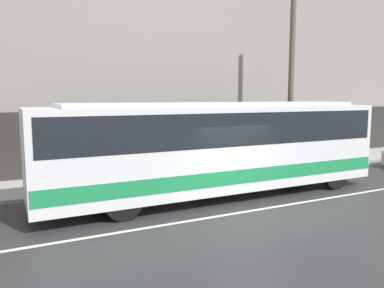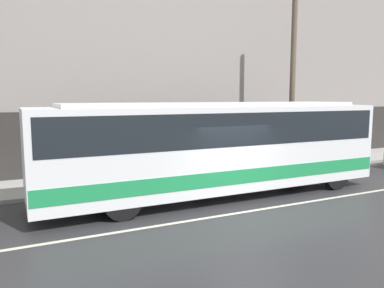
# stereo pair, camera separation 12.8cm
# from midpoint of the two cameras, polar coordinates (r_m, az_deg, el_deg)

# --- Properties ---
(ground_plane) EXTENTS (60.00, 60.00, 0.00)m
(ground_plane) POSITION_cam_midpoint_polar(r_m,az_deg,el_deg) (11.40, 8.07, -10.15)
(ground_plane) COLOR #2D2D30
(sidewalk) EXTENTS (60.00, 3.18, 0.14)m
(sidewalk) POSITION_cam_midpoint_polar(r_m,az_deg,el_deg) (16.14, -3.32, -4.71)
(sidewalk) COLOR #A09E99
(sidewalk) RESTS_ON ground_plane
(building_facade) EXTENTS (60.00, 0.35, 11.27)m
(building_facade) POSITION_cam_midpoint_polar(r_m,az_deg,el_deg) (17.53, -5.76, 13.84)
(building_facade) COLOR gray
(building_facade) RESTS_ON ground_plane
(lane_stripe) EXTENTS (54.00, 0.14, 0.01)m
(lane_stripe) POSITION_cam_midpoint_polar(r_m,az_deg,el_deg) (11.40, 8.07, -10.14)
(lane_stripe) COLOR beige
(lane_stripe) RESTS_ON ground_plane
(transit_bus) EXTENTS (12.04, 2.57, 3.20)m
(transit_bus) POSITION_cam_midpoint_polar(r_m,az_deg,el_deg) (12.72, 3.53, 0.02)
(transit_bus) COLOR white
(transit_bus) RESTS_ON ground_plane
(utility_pole_near) EXTENTS (0.25, 0.25, 8.32)m
(utility_pole_near) POSITION_cam_midpoint_polar(r_m,az_deg,el_deg) (18.01, 14.67, 9.82)
(utility_pole_near) COLOR brown
(utility_pole_near) RESTS_ON sidewalk
(pedestrian_waiting) EXTENTS (0.36, 0.36, 1.51)m
(pedestrian_waiting) POSITION_cam_midpoint_polar(r_m,az_deg,el_deg) (16.51, 1.43, -1.75)
(pedestrian_waiting) COLOR maroon
(pedestrian_waiting) RESTS_ON sidewalk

